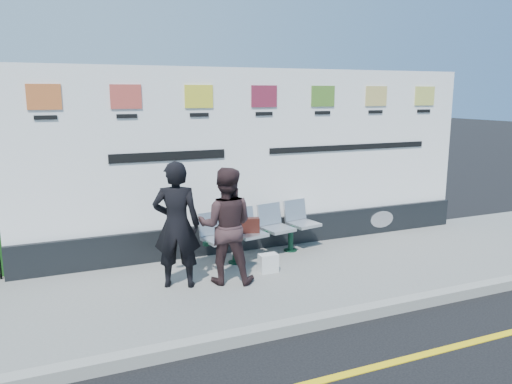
% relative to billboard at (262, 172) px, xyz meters
% --- Properties ---
extents(ground, '(80.00, 80.00, 0.00)m').
position_rel_billboard_xyz_m(ground, '(-0.50, -3.85, -1.42)').
color(ground, black).
extents(pavement, '(14.00, 3.00, 0.12)m').
position_rel_billboard_xyz_m(pavement, '(-0.50, -1.35, -1.36)').
color(pavement, slate).
rests_on(pavement, ground).
extents(kerb, '(14.00, 0.18, 0.14)m').
position_rel_billboard_xyz_m(kerb, '(-0.50, -2.85, -1.35)').
color(kerb, gray).
rests_on(kerb, ground).
extents(yellow_line, '(14.00, 0.10, 0.01)m').
position_rel_billboard_xyz_m(yellow_line, '(-0.50, -3.85, -1.42)').
color(yellow_line, yellow).
rests_on(yellow_line, ground).
extents(billboard, '(8.00, 0.30, 3.00)m').
position_rel_billboard_xyz_m(billboard, '(0.00, 0.00, 0.00)').
color(billboard, black).
rests_on(billboard, pavement).
extents(bench, '(2.15, 0.93, 0.45)m').
position_rel_billboard_xyz_m(bench, '(-0.20, -0.55, -1.08)').
color(bench, '#B1B5BB').
rests_on(bench, pavement).
extents(woman_left, '(0.74, 0.61, 1.73)m').
position_rel_billboard_xyz_m(woman_left, '(-1.79, -1.23, -0.43)').
color(woman_left, black).
rests_on(woman_left, pavement).
extents(woman_right, '(0.97, 0.88, 1.62)m').
position_rel_billboard_xyz_m(woman_right, '(-1.13, -1.34, -0.49)').
color(woman_right, '#342123').
rests_on(woman_right, pavement).
extents(handbag_brown, '(0.32, 0.20, 0.23)m').
position_rel_billboard_xyz_m(handbag_brown, '(-0.47, -0.60, -0.74)').
color(handbag_brown, black).
rests_on(handbag_brown, bench).
extents(carrier_bag_white, '(0.28, 0.17, 0.28)m').
position_rel_billboard_xyz_m(carrier_bag_white, '(-0.44, -1.23, -1.16)').
color(carrier_bag_white, silver).
rests_on(carrier_bag_white, pavement).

